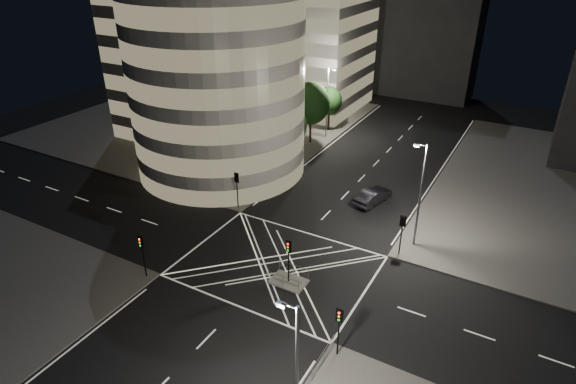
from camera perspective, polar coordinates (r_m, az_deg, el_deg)
The scene contains 23 objects.
ground at distance 42.64m, azimuth -1.31°, elevation -8.73°, with size 120.00×120.00×0.00m, color black.
sidewalk_far_left at distance 77.41m, azimuth -9.79°, elevation 8.32°, with size 42.00×42.00×0.15m, color #524F4D.
central_island at distance 40.77m, azimuth 0.06°, elevation -10.57°, with size 3.00×2.00×0.15m, color slate.
office_tower_curved at distance 62.83m, azimuth -9.39°, elevation 15.77°, with size 30.00×29.00×27.20m.
office_block_rear at distance 82.87m, azimuth 0.31°, elevation 17.92°, with size 24.00×16.00×22.00m, color #9B9792.
building_far_end at distance 91.50m, azimuth 15.84°, elevation 16.51°, with size 18.00×8.00×18.00m, color black.
tree_a at distance 51.78m, azimuth -6.35°, elevation 4.39°, with size 4.76×4.76×7.54m.
tree_b at distance 56.61m, azimuth -2.82°, elevation 5.93°, with size 4.11×4.11×6.54m.
tree_c at distance 61.37m, azimuth 0.16°, elevation 7.90°, with size 4.51×4.51×6.93m.
tree_d at distance 66.00m, azimuth 2.74°, elevation 10.46°, with size 5.07×5.07×8.51m.
tree_e at distance 71.56m, azimuth 4.93°, elevation 10.70°, with size 3.65×3.65×6.41m.
traffic_signal_fl at distance 50.12m, azimuth -6.08°, elevation 1.01°, with size 0.55×0.22×4.00m.
traffic_signal_nl at distance 41.38m, azimuth -16.92°, elevation -6.46°, with size 0.55×0.22×4.00m.
traffic_signal_fr at distance 43.50m, azimuth 13.38°, elevation -4.14°, with size 0.55×0.22×4.00m.
traffic_signal_nr at distance 33.06m, azimuth 6.08°, elevation -15.21°, with size 0.55×0.22×4.00m.
traffic_signal_island at distance 39.07m, azimuth 0.07°, elevation -7.30°, with size 0.55×0.22×4.00m.
street_lamp_left_near at distance 53.27m, azimuth -3.59°, elevation 5.89°, with size 1.25×0.25×10.00m.
street_lamp_left_far at distance 68.21m, azimuth 4.71°, elevation 10.81°, with size 1.25×0.25×10.00m.
street_lamp_right_far at distance 43.98m, azimuth 15.39°, elevation -0.09°, with size 1.25×0.25×10.00m.
street_lamp_right_near at distance 26.41m, azimuth 0.94°, elevation -20.91°, with size 1.25×0.25×10.00m.
railing_island_south at distance 39.77m, azimuth -0.58°, elevation -10.56°, with size 2.80×0.06×1.10m, color slate.
railing_island_north at distance 41.01m, azimuth 0.69°, elevation -9.20°, with size 2.80×0.06×1.10m, color slate.
sedan at distance 52.62m, azimuth 10.03°, elevation -0.47°, with size 1.76×5.03×1.66m, color black.
Camera 1 is at (17.61, -29.39, 25.39)m, focal length 30.00 mm.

